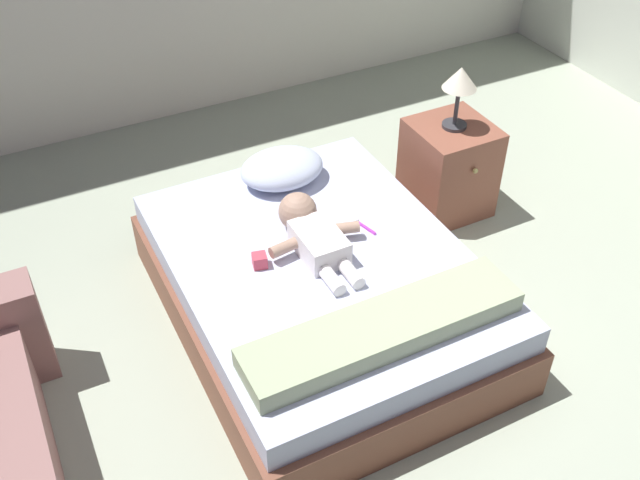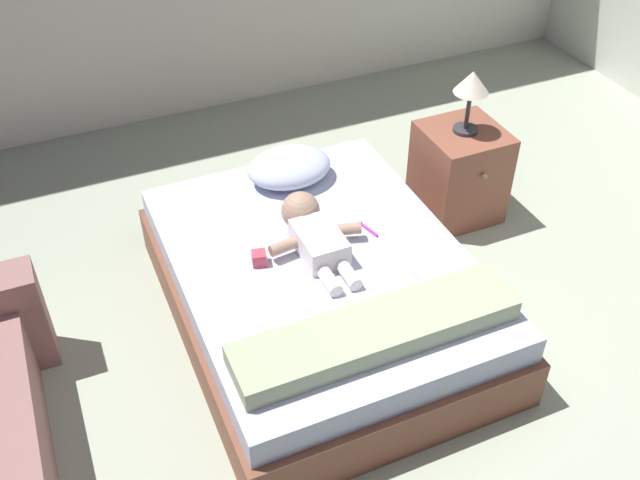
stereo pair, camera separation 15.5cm
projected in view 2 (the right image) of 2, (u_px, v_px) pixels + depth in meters
ground_plane at (410, 403)px, 3.28m from camera, size 8.00×8.00×0.00m
bed at (320, 288)px, 3.57m from camera, size 1.36×1.79×0.41m
pillow at (289, 167)px, 3.87m from camera, size 0.45×0.36×0.16m
baby at (313, 231)px, 3.46m from camera, size 0.47×0.62×0.19m
toothbrush at (367, 228)px, 3.59m from camera, size 0.05×0.14×0.02m
nightstand at (459, 173)px, 4.20m from camera, size 0.43×0.46×0.55m
lamp at (472, 87)px, 3.85m from camera, size 0.19×0.19×0.36m
blanket at (376, 331)px, 3.00m from camera, size 1.23×0.28×0.10m
toy_block at (259, 258)px, 3.38m from camera, size 0.08×0.08×0.07m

